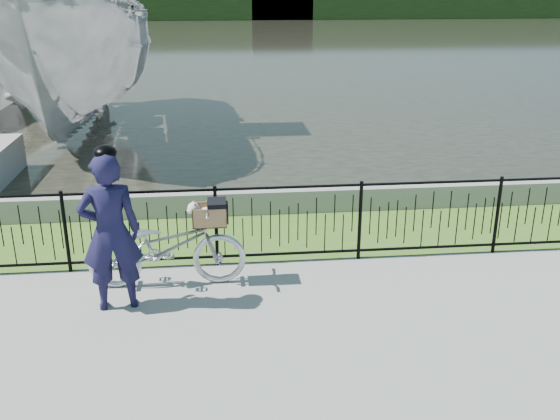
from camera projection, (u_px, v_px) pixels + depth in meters
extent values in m
plane|color=gray|center=(305.00, 319.00, 7.31)|extent=(120.00, 120.00, 0.00)
cube|color=#436921|center=(281.00, 234.00, 9.73)|extent=(60.00, 2.00, 0.01)
plane|color=#28281F|center=(228.00, 45.00, 38.09)|extent=(120.00, 120.00, 0.00)
cube|color=gray|center=(275.00, 201.00, 10.60)|extent=(60.00, 0.30, 0.40)
cube|color=#254119|center=(220.00, 3.00, 62.74)|extent=(120.00, 6.00, 3.00)
cube|color=#A69485|center=(281.00, 2.00, 61.90)|extent=(6.00, 3.00, 3.20)
imported|color=silver|center=(167.00, 247.00, 7.96)|extent=(2.01, 0.70, 1.06)
cube|color=black|center=(210.00, 224.00, 7.92)|extent=(0.38, 0.18, 0.02)
cube|color=#976E46|center=(210.00, 224.00, 7.91)|extent=(0.43, 0.30, 0.01)
cube|color=#976E46|center=(210.00, 211.00, 8.01)|extent=(0.43, 0.02, 0.26)
cube|color=#976E46|center=(210.00, 219.00, 7.74)|extent=(0.43, 0.01, 0.26)
cube|color=#976E46|center=(226.00, 214.00, 7.89)|extent=(0.01, 0.30, 0.26)
cube|color=#976E46|center=(193.00, 216.00, 7.85)|extent=(0.02, 0.30, 0.26)
cube|color=black|center=(217.00, 203.00, 7.83)|extent=(0.24, 0.32, 0.06)
cube|color=black|center=(227.00, 212.00, 7.89)|extent=(0.02, 0.32, 0.20)
ellipsoid|color=silver|center=(208.00, 215.00, 7.87)|extent=(0.31, 0.22, 0.20)
sphere|color=silver|center=(194.00, 208.00, 7.80)|extent=(0.15, 0.15, 0.15)
sphere|color=silver|center=(190.00, 211.00, 7.78)|extent=(0.07, 0.07, 0.07)
sphere|color=black|center=(188.00, 212.00, 7.77)|extent=(0.02, 0.02, 0.02)
cone|color=brown|center=(193.00, 202.00, 7.83)|extent=(0.06, 0.08, 0.08)
cone|color=brown|center=(195.00, 205.00, 7.74)|extent=(0.06, 0.08, 0.08)
imported|color=black|center=(110.00, 233.00, 7.26)|extent=(0.77, 0.57, 1.93)
ellipsoid|color=black|center=(102.00, 154.00, 6.93)|extent=(0.26, 0.29, 0.18)
imported|color=#A8A8A8|center=(80.00, 59.00, 15.56)|extent=(3.82, 9.78, 3.75)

